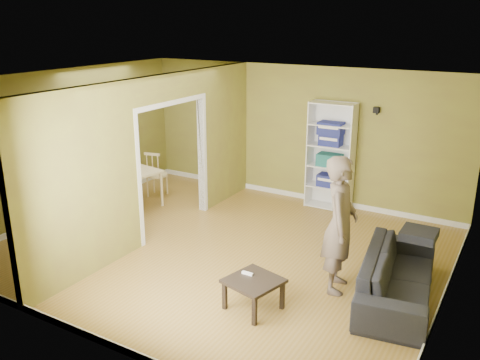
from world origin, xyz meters
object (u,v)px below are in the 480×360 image
chair_near (110,188)px  chair_far (157,173)px  person (341,213)px  chair_left (102,174)px  sofa (398,269)px  bookshelf (332,156)px  coffee_table (254,284)px  dining_table (129,173)px

chair_near → chair_far: (0.08, 1.23, -0.04)m
chair_far → chair_near: bearing=72.1°
chair_near → chair_far: 1.23m
person → chair_left: (-5.25, 1.05, -0.57)m
sofa → chair_left: size_ratio=2.12×
bookshelf → chair_near: bearing=-144.0°
coffee_table → chair_left: chair_left is taller
chair_left → chair_near: bearing=48.4°
chair_left → dining_table: bearing=83.4°
sofa → bookshelf: (-1.94, 2.70, 0.59)m
sofa → bookshelf: bearing=27.4°
sofa → person: size_ratio=0.99×
bookshelf → chair_left: (-4.06, -1.81, -0.50)m
bookshelf → coffee_table: 3.95m
coffee_table → chair_left: 4.99m
sofa → chair_near: (-5.23, 0.31, 0.11)m
coffee_table → chair_left: (-4.55, 2.05, 0.16)m
sofa → bookshelf: size_ratio=1.06×
sofa → chair_left: 6.07m
bookshelf → chair_far: 3.46m
person → sofa: bearing=-91.4°
bookshelf → dining_table: bookshelf is taller
chair_far → bookshelf: bearing=-174.0°
sofa → dining_table: (-5.26, 0.86, 0.23)m
dining_table → chair_far: chair_far is taller
bookshelf → person: bearing=-67.4°
person → dining_table: 4.64m
coffee_table → person: bearing=54.8°
sofa → chair_left: bearing=73.4°
bookshelf → dining_table: size_ratio=1.75×
person → chair_far: size_ratio=2.29×
bookshelf → chair_left: 4.48m
coffee_table → chair_left: size_ratio=0.60×
sofa → dining_table: bearing=72.5°
person → dining_table: (-4.51, 1.02, -0.43)m
person → chair_far: bearing=55.5°
dining_table → coffee_table: bearing=-28.0°
chair_left → sofa: bearing=77.1°
person → chair_left: size_ratio=2.14×
person → dining_table: size_ratio=1.88×
sofa → chair_far: bearing=65.2°
bookshelf → coffee_table: bearing=-82.9°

